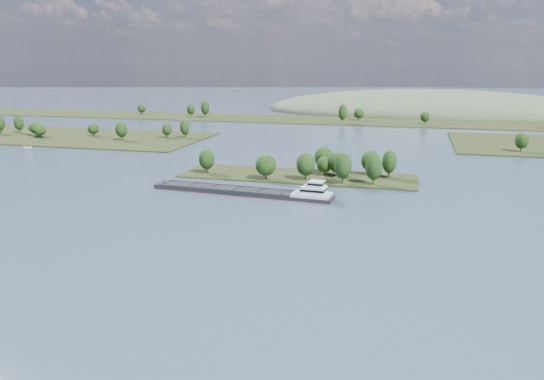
# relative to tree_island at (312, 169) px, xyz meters

# --- Properties ---
(ground) EXTENTS (1800.00, 1800.00, 0.00)m
(ground) POSITION_rel_tree_island_xyz_m (-6.28, -58.82, -4.07)
(ground) COLOR #334659
(ground) RESTS_ON ground
(tree_island) EXTENTS (100.00, 30.90, 13.86)m
(tree_island) POSITION_rel_tree_island_xyz_m (0.00, 0.00, 0.00)
(tree_island) COLOR black
(tree_island) RESTS_ON ground
(back_shoreline) EXTENTS (900.00, 60.00, 16.19)m
(back_shoreline) POSITION_rel_tree_island_xyz_m (1.88, 220.90, -3.40)
(back_shoreline) COLOR black
(back_shoreline) RESTS_ON ground
(hill_west) EXTENTS (320.00, 160.00, 44.00)m
(hill_west) POSITION_rel_tree_island_xyz_m (53.72, 321.18, -4.07)
(hill_west) COLOR #455339
(hill_west) RESTS_ON ground
(cargo_barge) EXTENTS (70.53, 14.02, 9.48)m
(cargo_barge) POSITION_rel_tree_island_xyz_m (-15.31, -33.81, -2.87)
(cargo_barge) COLOR black
(cargo_barge) RESTS_ON ground
(motorboat) EXTENTS (5.98, 2.37, 2.29)m
(motorboat) POSITION_rel_tree_island_xyz_m (-167.09, 31.72, -2.92)
(motorboat) COLOR white
(motorboat) RESTS_ON ground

